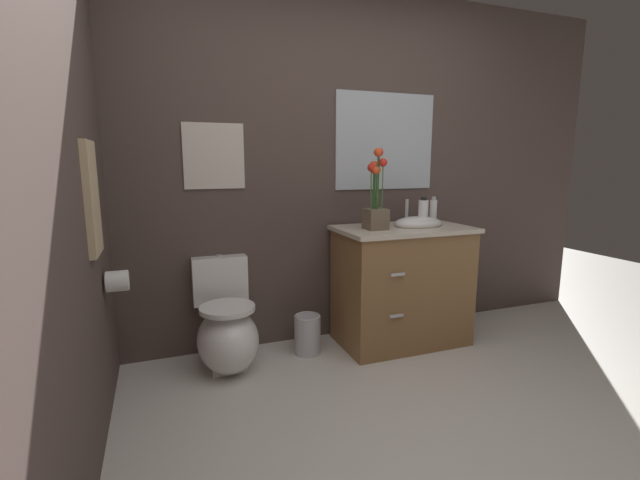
% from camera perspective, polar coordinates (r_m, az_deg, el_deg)
% --- Properties ---
extents(wall_back, '(4.41, 0.05, 2.50)m').
position_cam_1_polar(wall_back, '(3.23, 3.69, 9.30)').
color(wall_back, '#4C3D38').
rests_on(wall_back, ground_plane).
extents(wall_left, '(0.05, 4.70, 2.50)m').
position_cam_1_polar(wall_left, '(1.77, -31.24, 7.18)').
color(wall_left, '#4C3D38').
rests_on(wall_left, ground_plane).
extents(toilet, '(0.38, 0.59, 0.69)m').
position_cam_1_polar(toilet, '(2.87, -12.17, -11.62)').
color(toilet, white).
rests_on(toilet, ground_plane).
extents(vanity_cabinet, '(0.94, 0.56, 1.03)m').
position_cam_1_polar(vanity_cabinet, '(3.20, 10.73, -5.65)').
color(vanity_cabinet, brown).
rests_on(vanity_cabinet, ground_plane).
extents(flower_vase, '(0.14, 0.14, 0.54)m').
position_cam_1_polar(flower_vase, '(2.95, 7.37, 5.23)').
color(flower_vase, brown).
rests_on(flower_vase, vanity_cabinet).
extents(soap_bottle, '(0.07, 0.07, 0.21)m').
position_cam_1_polar(soap_bottle, '(3.16, 13.40, 3.51)').
color(soap_bottle, white).
rests_on(soap_bottle, vanity_cabinet).
extents(lotion_bottle, '(0.05, 0.05, 0.20)m').
position_cam_1_polar(lotion_bottle, '(3.36, 14.67, 3.73)').
color(lotion_bottle, white).
rests_on(lotion_bottle, vanity_cabinet).
extents(trash_bin, '(0.18, 0.18, 0.27)m').
position_cam_1_polar(trash_bin, '(3.04, -1.66, -12.27)').
color(trash_bin, '#B7B7BC').
rests_on(trash_bin, ground_plane).
extents(wall_poster, '(0.39, 0.01, 0.42)m').
position_cam_1_polar(wall_poster, '(2.94, -13.77, 10.66)').
color(wall_poster, beige).
extents(wall_mirror, '(0.80, 0.01, 0.70)m').
position_cam_1_polar(wall_mirror, '(3.33, 8.60, 12.68)').
color(wall_mirror, '#B2BCC6').
extents(hanging_towel, '(0.03, 0.28, 0.52)m').
position_cam_1_polar(hanging_towel, '(2.24, -27.81, 4.85)').
color(hanging_towel, tan).
extents(toilet_paper_roll, '(0.11, 0.11, 0.11)m').
position_cam_1_polar(toilet_paper_roll, '(2.54, -25.09, -4.91)').
color(toilet_paper_roll, white).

